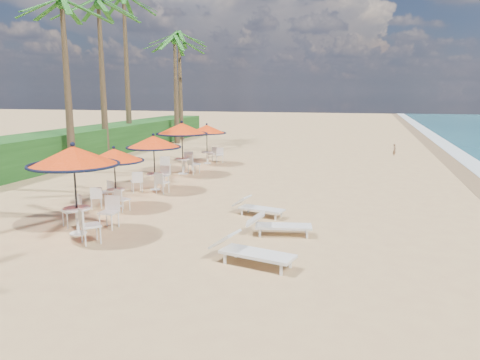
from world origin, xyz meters
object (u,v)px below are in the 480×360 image
object	(u,v)px
station_1	(113,163)
station_3	(182,135)
lounger_near	(249,250)
station_4	(208,133)
station_0	(76,167)
lounger_mid	(277,224)
lounger_far	(257,207)
station_2	(154,149)

from	to	relation	value
station_1	station_3	distance (m)	7.03
lounger_near	station_1	bearing A→B (deg)	158.63
station_1	station_4	bearing A→B (deg)	90.62
station_0	station_1	bearing A→B (deg)	102.05
station_0	lounger_mid	world-z (taller)	station_0
station_3	lounger_far	world-z (taller)	station_3
station_0	station_1	distance (m)	3.24
station_1	station_2	bearing A→B (deg)	87.75
station_2	station_4	size ratio (longest dim) A/B	1.03
station_3	lounger_far	bearing A→B (deg)	-51.85
station_0	lounger_mid	size ratio (longest dim) A/B	1.37
station_2	lounger_near	world-z (taller)	station_2
station_4	lounger_near	size ratio (longest dim) A/B	1.06
station_0	station_4	world-z (taller)	station_0
station_1	lounger_mid	bearing A→B (deg)	-16.11
station_3	station_4	size ratio (longest dim) A/B	1.15
station_0	station_1	size ratio (longest dim) A/B	1.22
lounger_mid	station_4	bearing A→B (deg)	106.56
station_3	lounger_mid	bearing A→B (deg)	-53.86
station_0	station_3	distance (m)	10.21
station_1	station_4	distance (m)	10.64
station_0	station_4	size ratio (longest dim) A/B	1.16
lounger_near	lounger_far	size ratio (longest dim) A/B	1.19
station_3	lounger_near	distance (m)	12.99
station_1	station_4	world-z (taller)	station_4
lounger_mid	lounger_near	bearing A→B (deg)	-105.10
lounger_near	lounger_mid	bearing A→B (deg)	99.22
station_3	lounger_mid	world-z (taller)	station_3
station_1	station_2	world-z (taller)	station_2
station_1	lounger_near	bearing A→B (deg)	-35.24
lounger_far	lounger_near	bearing A→B (deg)	-64.58
station_1	lounger_far	distance (m)	5.35
station_3	lounger_near	xyz separation A→B (m)	(6.24, -11.28, -1.60)
lounger_mid	station_2	bearing A→B (deg)	131.06
station_2	station_0	bearing A→B (deg)	-84.92
station_0	lounger_far	bearing A→B (deg)	36.16
lounger_near	lounger_mid	size ratio (longest dim) A/B	1.11
station_3	lounger_far	size ratio (longest dim) A/B	1.45
station_1	station_0	bearing A→B (deg)	-77.95
station_2	station_3	world-z (taller)	station_3
station_4	lounger_mid	bearing A→B (deg)	-63.00
station_0	station_2	bearing A→B (deg)	95.08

